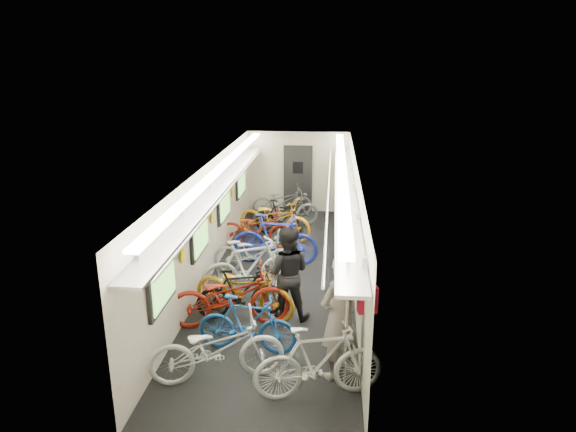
% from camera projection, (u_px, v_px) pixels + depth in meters
% --- Properties ---
extents(train_car_shell, '(10.00, 10.00, 10.00)m').
position_uv_depth(train_car_shell, '(268.00, 192.00, 11.10)').
color(train_car_shell, black).
rests_on(train_car_shell, ground).
extents(bicycle_0, '(2.03, 1.18, 1.01)m').
position_uv_depth(bicycle_0, '(217.00, 348.00, 7.23)').
color(bicycle_0, silver).
rests_on(bicycle_0, ground).
extents(bicycle_1, '(1.63, 0.61, 0.95)m').
position_uv_depth(bicycle_1, '(247.00, 324.00, 7.95)').
color(bicycle_1, '#1A4E9C').
rests_on(bicycle_1, ground).
extents(bicycle_2, '(2.16, 1.13, 1.08)m').
position_uv_depth(bicycle_2, '(230.00, 297.00, 8.72)').
color(bicycle_2, maroon).
rests_on(bicycle_2, ground).
extents(bicycle_3, '(1.62, 0.80, 0.94)m').
position_uv_depth(bicycle_3, '(241.00, 293.00, 9.03)').
color(bicycle_3, black).
rests_on(bicycle_3, ground).
extents(bicycle_4, '(2.05, 1.22, 1.02)m').
position_uv_depth(bicycle_4, '(244.00, 289.00, 9.08)').
color(bicycle_4, '#C07612').
rests_on(bicycle_4, ground).
extents(bicycle_5, '(1.96, 1.26, 1.14)m').
position_uv_depth(bicycle_5, '(249.00, 267.00, 9.90)').
color(bicycle_5, silver).
rests_on(bicycle_5, ground).
extents(bicycle_6, '(1.83, 0.70, 0.95)m').
position_uv_depth(bicycle_6, '(255.00, 253.00, 10.87)').
color(bicycle_6, '#9D9FA2').
rests_on(bicycle_6, ground).
extents(bicycle_7, '(1.97, 0.68, 1.16)m').
position_uv_depth(bicycle_7, '(275.00, 239.00, 11.39)').
color(bicycle_7, '#1D2CAE').
rests_on(bicycle_7, ground).
extents(bicycle_8, '(1.88, 0.71, 0.98)m').
position_uv_depth(bicycle_8, '(257.00, 228.00, 12.42)').
color(bicycle_8, '#9D1C11').
rests_on(bicycle_8, ground).
extents(bicycle_9, '(1.69, 1.09, 0.99)m').
position_uv_depth(bicycle_9, '(283.00, 219.00, 13.12)').
color(bicycle_9, black).
rests_on(bicycle_9, ground).
extents(bicycle_10, '(2.15, 1.40, 1.07)m').
position_uv_depth(bicycle_10, '(274.00, 218.00, 13.05)').
color(bicycle_10, orange).
rests_on(bicycle_10, ground).
extents(bicycle_11, '(1.86, 0.93, 1.07)m').
position_uv_depth(bicycle_11, '(319.00, 362.00, 6.84)').
color(bicycle_11, silver).
rests_on(bicycle_11, ground).
extents(bicycle_12, '(1.94, 1.27, 0.96)m').
position_uv_depth(bicycle_12, '(286.00, 210.00, 13.98)').
color(bicycle_12, slate).
rests_on(bicycle_12, ground).
extents(bicycle_14, '(1.83, 0.93, 0.92)m').
position_uv_depth(bicycle_14, '(282.00, 201.00, 14.95)').
color(bicycle_14, slate).
rests_on(bicycle_14, ground).
extents(passenger_near, '(0.81, 0.80, 1.89)m').
position_uv_depth(passenger_near, '(339.00, 317.00, 7.20)').
color(passenger_near, gray).
rests_on(passenger_near, ground).
extents(passenger_mid, '(0.85, 0.68, 1.69)m').
position_uv_depth(passenger_mid, '(287.00, 273.00, 8.93)').
color(passenger_mid, black).
rests_on(passenger_mid, ground).
extents(backpack, '(0.28, 0.19, 0.38)m').
position_uv_depth(backpack, '(368.00, 300.00, 6.97)').
color(backpack, '#A51026').
rests_on(backpack, passenger_near).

